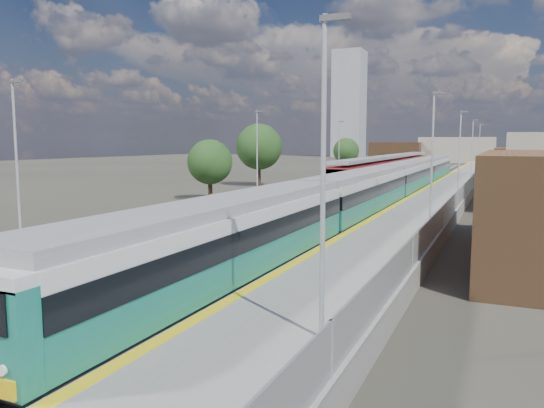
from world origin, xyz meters
The scene contains 11 objects.
ground centered at (0.00, 50.00, 0.00)m, with size 320.00×320.00×0.00m, color #47443A.
ballast_bed centered at (-2.25, 52.50, 0.03)m, with size 10.50×155.00×0.06m, color #565451.
tracks centered at (-1.65, 54.18, 0.11)m, with size 8.96×160.00×0.17m.
platform_right centered at (5.28, 52.49, 0.54)m, with size 4.70×155.00×8.52m.
platform_left centered at (-9.05, 52.49, 0.52)m, with size 4.30×155.00×8.52m.
buildings centered at (-18.12, 138.60, 10.70)m, with size 72.00×185.50×40.00m.
green_train centered at (1.50, 35.44, 2.16)m, with size 2.79×77.59×3.07m.
red_train centered at (-5.50, 71.96, 2.10)m, with size 2.81×57.05×3.55m.
tree_a centered at (-15.85, 35.18, 3.74)m, with size 4.39×4.39×5.95m.
tree_b centered at (-18.70, 52.59, 5.06)m, with size 5.93×5.93×8.03m.
tree_c centered at (-16.24, 84.95, 4.03)m, with size 4.73×4.73×6.41m.
Camera 1 is at (10.43, -9.69, 5.67)m, focal length 35.00 mm.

